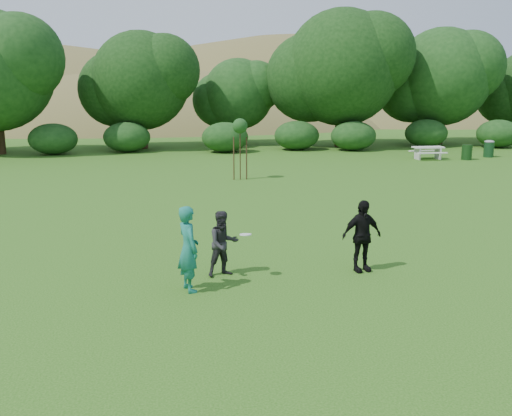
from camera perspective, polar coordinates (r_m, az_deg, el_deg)
The scene contains 11 objects.
ground at distance 12.74m, azimuth 2.08°, elevation -7.66°, with size 120.00×120.00×0.00m, color #19470C.
player_teal at distance 12.19m, azimuth -6.78°, elevation -4.07°, with size 0.68×0.44×1.86m, color #186C5C.
player_grey at distance 13.12m, azimuth -3.29°, elevation -3.58°, with size 0.74×0.58×1.53m, color #262528.
player_black at distance 13.63m, azimuth 10.52°, elevation -2.76°, with size 1.01×0.42×1.72m, color black.
trash_can_near at distance 36.23m, azimuth 20.33°, elevation 5.26°, with size 0.60×0.60×0.90m, color #163814.
frisbee at distance 12.81m, azimuth -1.05°, elevation -2.67°, with size 0.27×0.27×0.05m.
sapling at distance 26.53m, azimuth -1.61°, elevation 8.03°, with size 0.70×0.70×2.85m.
picnic_table at distance 35.71m, azimuth 16.81°, elevation 5.51°, with size 1.80×1.48×0.76m.
trash_can_lidded at distance 38.08m, azimuth 22.26°, elevation 5.54°, with size 0.60×0.60×1.05m.
hillside at distance 81.88m, azimuth -7.41°, elevation 0.55°, with size 150.00×72.00×52.00m.
tree_row at distance 40.83m, azimuth -1.06°, elevation 12.91°, with size 53.92×10.38×9.62m.
Camera 1 is at (-2.29, -11.77, 4.31)m, focal length 40.00 mm.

